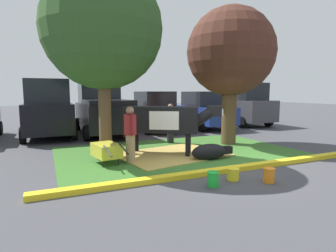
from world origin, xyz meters
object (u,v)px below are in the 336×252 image
calf_lying (210,152)px  bucket_green (213,179)px  person_handler (130,133)px  suv_dark_grey (240,104)px  bucket_yellow (233,174)px  pickup_truck_black (102,110)px  person_visitor_near (170,122)px  shade_tree_left (103,30)px  suv_black (48,108)px  sedan_blue (202,110)px  shade_tree_right (231,53)px  bucket_orange (269,175)px  cow_holstein (164,120)px  sedan_red (154,111)px  wheelbarrow (106,150)px

calf_lying → bucket_green: (-1.21, -1.99, -0.07)m
person_handler → suv_dark_grey: 10.91m
bucket_yellow → pickup_truck_black: bearing=98.8°
person_visitor_near → bucket_green: size_ratio=4.85×
shade_tree_left → pickup_truck_black: shade_tree_left is taller
suv_black → pickup_truck_black: size_ratio=0.85×
sedan_blue → suv_dark_grey: size_ratio=0.96×
bucket_yellow → calf_lying: bearing=72.9°
shade_tree_right → sedan_blue: bearing=70.4°
shade_tree_right → bucket_green: shade_tree_right is taller
bucket_yellow → bucket_green: bearing=-165.0°
suv_black → shade_tree_right: bearing=-37.9°
bucket_orange → suv_black: size_ratio=0.07×
shade_tree_right → bucket_orange: shade_tree_right is taller
shade_tree_right → cow_holstein: (-2.96, -0.68, -2.30)m
person_handler → suv_black: 6.44m
person_handler → bucket_orange: 3.72m
person_visitor_near → bucket_orange: 5.22m
bucket_orange → sedan_red: size_ratio=0.07×
sedan_red → wheelbarrow: bearing=-121.9°
shade_tree_left → bucket_yellow: bearing=-57.2°
pickup_truck_black → bucket_green: bearing=-85.6°
shade_tree_left → bucket_orange: bearing=-53.9°
shade_tree_left → shade_tree_right: 4.74m
calf_lying → bucket_green: size_ratio=4.15×
bucket_green → pickup_truck_black: 8.70m
pickup_truck_black → suv_dark_grey: 8.45m
shade_tree_right → suv_black: (-6.24, 4.86, -2.15)m
pickup_truck_black → bucket_orange: bearing=-77.8°
person_visitor_near → bucket_yellow: bearing=-97.2°
shade_tree_right → cow_holstein: 3.81m
person_handler → sedan_red: sedan_red is taller
person_handler → sedan_blue: sedan_blue is taller
person_visitor_near → suv_dark_grey: bearing=31.9°
shade_tree_left → pickup_truck_black: (0.87, 5.07, -2.67)m
calf_lying → bucket_orange: (0.06, -2.28, -0.07)m
wheelbarrow → bucket_yellow: (2.34, -2.57, -0.24)m
pickup_truck_black → suv_dark_grey: suv_dark_grey is taller
bucket_orange → bucket_yellow: bearing=143.5°
cow_holstein → suv_dark_grey: suv_dark_grey is taller
person_visitor_near → bucket_yellow: 4.80m
shade_tree_right → person_visitor_near: shade_tree_right is taller
cow_holstein → person_visitor_near: size_ratio=1.84×
shade_tree_left → bucket_green: (1.53, -3.55, -3.62)m
person_visitor_near → cow_holstein: bearing=-120.0°
shade_tree_left → sedan_blue: 8.56m
person_handler → person_visitor_near: bearing=45.6°
calf_lying → suv_black: (-4.26, 6.67, 1.03)m
cow_holstein → suv_dark_grey: bearing=37.7°
cow_holstein → sedan_blue: 7.11m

